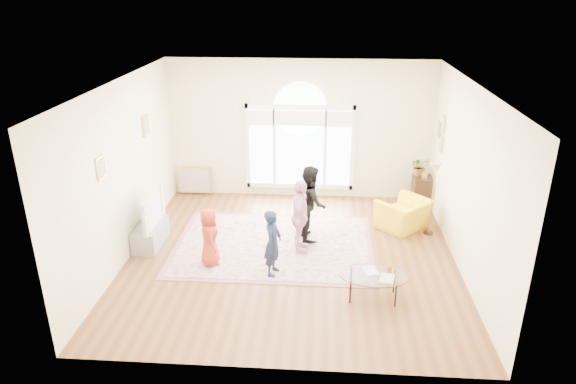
# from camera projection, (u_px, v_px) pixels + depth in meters

# --- Properties ---
(ground) EXTENTS (6.00, 6.00, 0.00)m
(ground) POSITION_uv_depth(u_px,v_px,m) (291.00, 256.00, 9.53)
(ground) COLOR brown
(ground) RESTS_ON ground
(room_shell) EXTENTS (6.00, 6.00, 6.00)m
(room_shell) POSITION_uv_depth(u_px,v_px,m) (300.00, 133.00, 11.55)
(room_shell) COLOR #FFF1C9
(room_shell) RESTS_ON ground
(area_rug) EXTENTS (3.60, 2.60, 0.02)m
(area_rug) POSITION_uv_depth(u_px,v_px,m) (274.00, 245.00, 9.93)
(area_rug) COLOR beige
(area_rug) RESTS_ON ground
(rug_border) EXTENTS (3.80, 2.80, 0.01)m
(rug_border) POSITION_uv_depth(u_px,v_px,m) (274.00, 245.00, 9.93)
(rug_border) COLOR #955963
(rug_border) RESTS_ON ground
(tv_console) EXTENTS (0.45, 1.00, 0.42)m
(tv_console) POSITION_uv_depth(u_px,v_px,m) (151.00, 234.00, 9.91)
(tv_console) COLOR gray
(tv_console) RESTS_ON ground
(television) EXTENTS (0.17, 1.14, 0.66)m
(television) POSITION_uv_depth(u_px,v_px,m) (148.00, 209.00, 9.70)
(television) COLOR black
(television) RESTS_ON tv_console
(coffee_table) EXTENTS (1.14, 0.77, 0.54)m
(coffee_table) POSITION_uv_depth(u_px,v_px,m) (373.00, 276.00, 8.14)
(coffee_table) COLOR silver
(coffee_table) RESTS_ON ground
(armchair) EXTENTS (1.27, 1.27, 0.62)m
(armchair) POSITION_uv_depth(u_px,v_px,m) (404.00, 214.00, 10.53)
(armchair) COLOR yellow
(armchair) RESTS_ON ground
(side_cabinet) EXTENTS (0.40, 0.50, 0.70)m
(side_cabinet) POSITION_uv_depth(u_px,v_px,m) (421.00, 192.00, 11.56)
(side_cabinet) COLOR black
(side_cabinet) RESTS_ON ground
(floor_lamp) EXTENTS (0.30, 0.30, 1.51)m
(floor_lamp) POSITION_uv_depth(u_px,v_px,m) (435.00, 174.00, 9.93)
(floor_lamp) COLOR black
(floor_lamp) RESTS_ON ground
(plant_pedestal) EXTENTS (0.20, 0.20, 0.70)m
(plant_pedestal) POSITION_uv_depth(u_px,v_px,m) (417.00, 190.00, 11.65)
(plant_pedestal) COLOR white
(plant_pedestal) RESTS_ON ground
(potted_plant) EXTENTS (0.46, 0.42, 0.45)m
(potted_plant) POSITION_uv_depth(u_px,v_px,m) (420.00, 166.00, 11.44)
(potted_plant) COLOR #33722D
(potted_plant) RESTS_ON plant_pedestal
(leaning_picture) EXTENTS (0.80, 0.14, 0.62)m
(leaning_picture) POSITION_uv_depth(u_px,v_px,m) (196.00, 194.00, 12.37)
(leaning_picture) COLOR tan
(leaning_picture) RESTS_ON ground
(child_red) EXTENTS (0.49, 0.60, 1.07)m
(child_red) POSITION_uv_depth(u_px,v_px,m) (209.00, 237.00, 9.07)
(child_red) COLOR #AF3324
(child_red) RESTS_ON area_rug
(child_navy) EXTENTS (0.37, 0.48, 1.19)m
(child_navy) POSITION_uv_depth(u_px,v_px,m) (273.00, 243.00, 8.72)
(child_navy) COLOR #18223E
(child_navy) RESTS_ON area_rug
(child_black) EXTENTS (0.69, 0.82, 1.49)m
(child_black) POSITION_uv_depth(u_px,v_px,m) (310.00, 203.00, 9.94)
(child_black) COLOR black
(child_black) RESTS_ON area_rug
(child_pink) EXTENTS (0.38, 0.84, 1.41)m
(child_pink) POSITION_uv_depth(u_px,v_px,m) (300.00, 217.00, 9.43)
(child_pink) COLOR #F4A7BF
(child_pink) RESTS_ON area_rug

